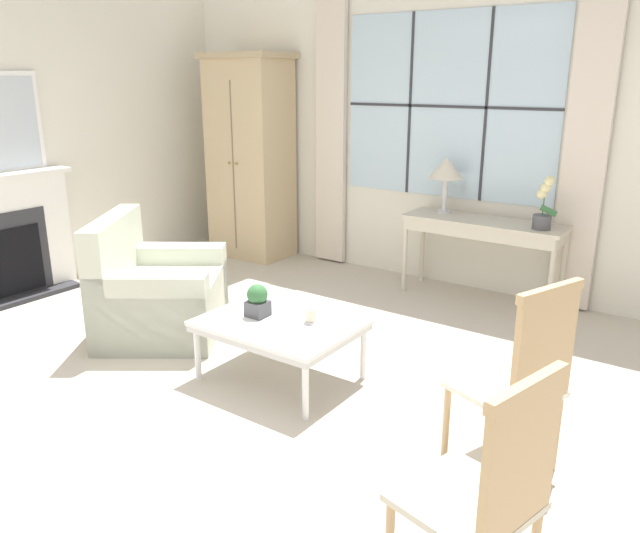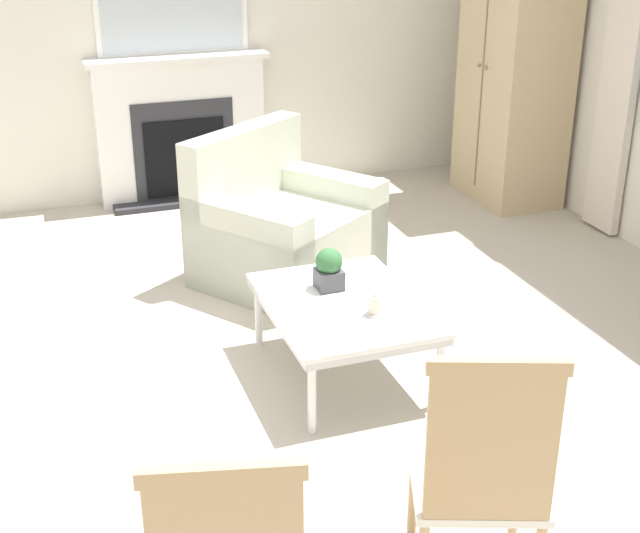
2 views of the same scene
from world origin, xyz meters
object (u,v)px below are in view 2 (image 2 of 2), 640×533
Objects in this scene: side_chair_wooden at (483,468)px; coffee_table at (344,309)px; fireplace at (180,117)px; potted_plant_small at (329,269)px; pillar_candle at (374,307)px; armchair_upholstered at (283,232)px; armoire at (516,59)px.

side_chair_wooden is 1.61m from coffee_table.
side_chair_wooden reaches higher than coffee_table.
potted_plant_small is at bearing 3.88° from fireplace.
pillar_candle reaches higher than coffee_table.
armchair_upholstered is 1.27m from coffee_table.
side_chair_wooden reaches higher than potted_plant_small.
armchair_upholstered is at bearing 175.94° from side_chair_wooden.
armchair_upholstered reaches higher than potted_plant_small.
armoire is 3.00m from potted_plant_small.
fireplace is 2.98m from coffee_table.
fireplace reaches higher than armchair_upholstered.
armchair_upholstered is 6.02× the size of potted_plant_small.
armoire is 3.19m from pillar_candle.
armoire is 1.65× the size of armchair_upholstered.
fireplace is at bearing -170.45° from armchair_upholstered.
armoire is 2.20× the size of coffee_table.
armoire reaches higher than armchair_upholstered.
fireplace is 4.55m from side_chair_wooden.
armchair_upholstered is at bearing 175.04° from potted_plant_small.
fireplace is 0.91× the size of armoire.
armchair_upholstered is at bearing -67.38° from armoire.
armchair_upholstered is 2.88m from side_chair_wooden.
armchair_upholstered is 1.12m from potted_plant_small.
side_chair_wooden is at bearing -3.50° from potted_plant_small.
potted_plant_small is (1.97, -2.20, -0.56)m from armoire.
side_chair_wooden is (4.55, 0.08, -0.09)m from fireplace.
pillar_candle is (0.18, 0.09, 0.08)m from coffee_table.
fireplace is 2.00× the size of coffee_table.
pillar_candle is (3.14, 0.29, -0.20)m from fireplace.
armoire is at bearing 131.93° from potted_plant_small.
fireplace is 3.16m from pillar_candle.
fireplace is 1.50× the size of armchair_upholstered.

